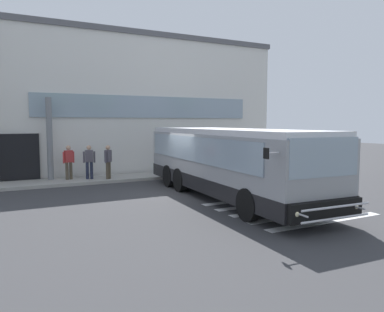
{
  "coord_description": "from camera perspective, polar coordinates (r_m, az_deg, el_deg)",
  "views": [
    {
      "loc": [
        -6.52,
        -13.8,
        2.95
      ],
      "look_at": [
        0.77,
        0.36,
        1.5
      ],
      "focal_mm": 34.75,
      "sensor_mm": 36.0,
      "label": 1
    }
  ],
  "objects": [
    {
      "name": "passenger_by_doorway",
      "position": [
        19.02,
        -15.51,
        -0.53
      ],
      "size": [
        0.58,
        0.43,
        1.68
      ],
      "color": "#1E2338",
      "rests_on": "boarding_curb"
    },
    {
      "name": "passenger_near_column",
      "position": [
        19.13,
        -18.41,
        -0.68
      ],
      "size": [
        0.57,
        0.32,
        1.68
      ],
      "color": "#4C4233",
      "rests_on": "boarding_curb"
    },
    {
      "name": "bus_main_foreground",
      "position": [
        14.51,
        5.47,
        -1.22
      ],
      "size": [
        3.5,
        10.89,
        2.7
      ],
      "color": "gray",
      "rests_on": "ground"
    },
    {
      "name": "bay_paint_stripes",
      "position": [
        13.17,
        14.12,
        -7.88
      ],
      "size": [
        4.4,
        3.96,
        0.01
      ],
      "color": "silver",
      "rests_on": "ground"
    },
    {
      "name": "entry_support_column",
      "position": [
        19.33,
        -21.02,
        2.49
      ],
      "size": [
        0.28,
        0.28,
        4.0
      ],
      "primitive_type": "cylinder",
      "color": "slate",
      "rests_on": "boarding_curb"
    },
    {
      "name": "terminal_building",
      "position": [
        26.05,
        -14.38,
        7.35
      ],
      "size": [
        20.32,
        13.8,
        8.02
      ],
      "color": "silver",
      "rests_on": "ground"
    },
    {
      "name": "boarding_curb",
      "position": [
        19.91,
        -7.85,
        -3.15
      ],
      "size": [
        22.52,
        2.0,
        0.15
      ],
      "primitive_type": "cube",
      "color": "#9E9B93",
      "rests_on": "ground"
    },
    {
      "name": "ground_plane",
      "position": [
        15.54,
        -1.92,
        -5.78
      ],
      "size": [
        80.0,
        90.0,
        0.02
      ],
      "primitive_type": "cube",
      "color": "#353538",
      "rests_on": "ground"
    },
    {
      "name": "passenger_at_curb_edge",
      "position": [
        18.83,
        -12.75,
        -0.63
      ],
      "size": [
        0.42,
        0.47,
        1.68
      ],
      "color": "#4C4233",
      "rests_on": "boarding_curb"
    }
  ]
}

